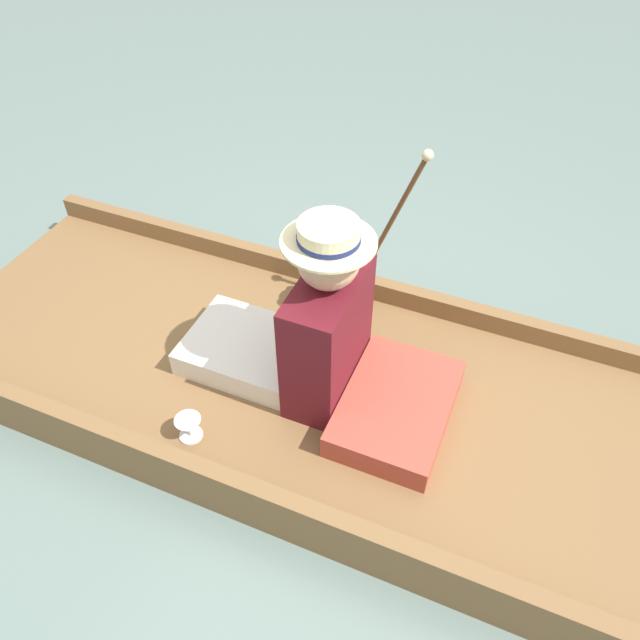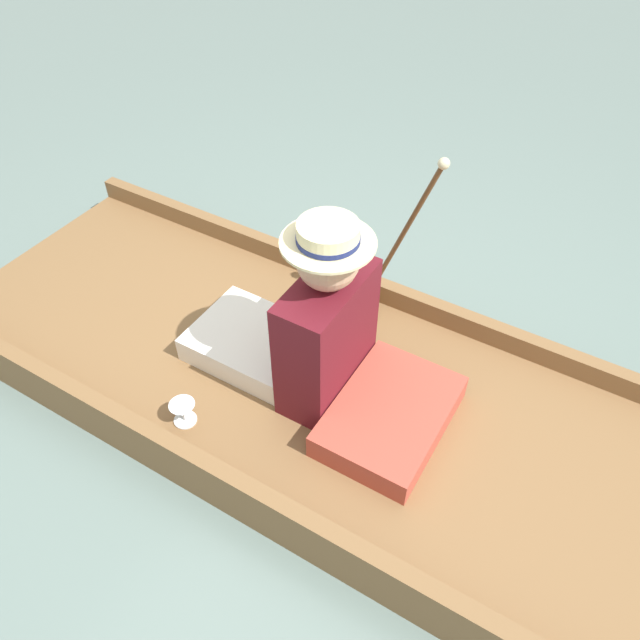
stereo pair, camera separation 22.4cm
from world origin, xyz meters
The scene contains 7 objects.
ground_plane centered at (0.00, 0.00, 0.00)m, with size 16.00×16.00×0.00m, color slate.
punt_boat centered at (0.00, 0.00, 0.08)m, with size 1.19×3.27×0.24m.
seat_cushion centered at (-0.05, -0.37, 0.19)m, with size 0.55×0.39×0.11m.
seated_person centered at (0.00, 0.02, 0.42)m, with size 0.43×0.75×0.77m.
teddy_bear centered at (0.41, 0.02, 0.31)m, with size 0.25×0.15×0.36m.
wine_glass centered at (-0.42, 0.30, 0.21)m, with size 0.10×0.10×0.10m.
walking_cane centered at (0.50, -0.14, 0.62)m, with size 0.04×0.31×0.81m.
Camera 2 is at (-1.38, -0.86, 2.05)m, focal length 35.00 mm.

